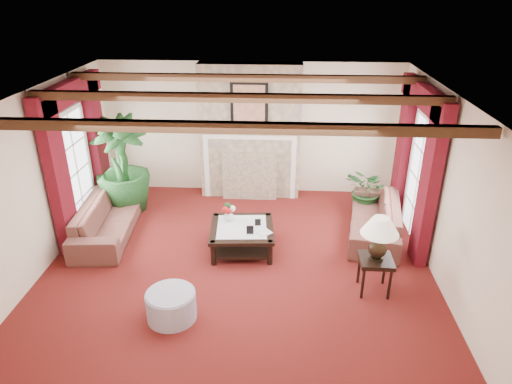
# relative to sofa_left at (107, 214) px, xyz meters

# --- Properties ---
(floor) EXTENTS (6.00, 6.00, 0.00)m
(floor) POSITION_rel_sofa_left_xyz_m (2.38, -0.67, -0.41)
(floor) COLOR #51120E
(floor) RESTS_ON ground
(ceiling) EXTENTS (6.00, 6.00, 0.00)m
(ceiling) POSITION_rel_sofa_left_xyz_m (2.38, -0.67, 2.29)
(ceiling) COLOR white
(ceiling) RESTS_ON floor
(back_wall) EXTENTS (6.00, 0.02, 2.70)m
(back_wall) POSITION_rel_sofa_left_xyz_m (2.38, 2.08, 0.94)
(back_wall) COLOR beige
(back_wall) RESTS_ON ground
(left_wall) EXTENTS (0.02, 5.50, 2.70)m
(left_wall) POSITION_rel_sofa_left_xyz_m (-0.62, -0.67, 0.94)
(left_wall) COLOR beige
(left_wall) RESTS_ON ground
(right_wall) EXTENTS (0.02, 5.50, 2.70)m
(right_wall) POSITION_rel_sofa_left_xyz_m (5.38, -0.67, 0.94)
(right_wall) COLOR beige
(right_wall) RESTS_ON ground
(ceiling_beams) EXTENTS (6.00, 3.00, 0.12)m
(ceiling_beams) POSITION_rel_sofa_left_xyz_m (2.38, -0.67, 2.23)
(ceiling_beams) COLOR #372111
(ceiling_beams) RESTS_ON ceiling
(fireplace) EXTENTS (2.00, 0.52, 2.70)m
(fireplace) POSITION_rel_sofa_left_xyz_m (2.38, 1.88, 2.29)
(fireplace) COLOR tan
(fireplace) RESTS_ON ground
(french_door_left) EXTENTS (0.10, 1.10, 2.16)m
(french_door_left) POSITION_rel_sofa_left_xyz_m (-0.59, 0.33, 1.72)
(french_door_left) COLOR white
(french_door_left) RESTS_ON ground
(french_door_right) EXTENTS (0.10, 1.10, 2.16)m
(french_door_right) POSITION_rel_sofa_left_xyz_m (5.35, 0.33, 1.72)
(french_door_right) COLOR white
(french_door_right) RESTS_ON ground
(curtains_left) EXTENTS (0.20, 2.40, 2.55)m
(curtains_left) POSITION_rel_sofa_left_xyz_m (-0.48, 0.33, 2.14)
(curtains_left) COLOR #520B14
(curtains_left) RESTS_ON ground
(curtains_right) EXTENTS (0.20, 2.40, 2.55)m
(curtains_right) POSITION_rel_sofa_left_xyz_m (5.24, 0.33, 2.14)
(curtains_right) COLOR #520B14
(curtains_right) RESTS_ON ground
(sofa_left) EXTENTS (2.21, 0.98, 0.82)m
(sofa_left) POSITION_rel_sofa_left_xyz_m (0.00, 0.00, 0.00)
(sofa_left) COLOR #3F111E
(sofa_left) RESTS_ON ground
(sofa_right) EXTENTS (2.29, 1.31, 0.81)m
(sofa_right) POSITION_rel_sofa_left_xyz_m (4.68, 0.33, -0.00)
(sofa_right) COLOR #3F111E
(sofa_right) RESTS_ON ground
(potted_palm) EXTENTS (1.51, 2.12, 1.04)m
(potted_palm) POSITION_rel_sofa_left_xyz_m (0.01, 0.99, 0.11)
(potted_palm) COLOR black
(potted_palm) RESTS_ON ground
(small_plant) EXTENTS (1.66, 1.67, 0.70)m
(small_plant) POSITION_rel_sofa_left_xyz_m (4.68, 1.17, -0.06)
(small_plant) COLOR black
(small_plant) RESTS_ON ground
(coffee_table) EXTENTS (1.10, 1.10, 0.42)m
(coffee_table) POSITION_rel_sofa_left_xyz_m (2.39, -0.35, -0.20)
(coffee_table) COLOR black
(coffee_table) RESTS_ON ground
(side_table) EXTENTS (0.59, 0.59, 0.55)m
(side_table) POSITION_rel_sofa_left_xyz_m (4.39, -1.35, -0.14)
(side_table) COLOR black
(side_table) RESTS_ON ground
(ottoman) EXTENTS (0.66, 0.66, 0.39)m
(ottoman) POSITION_rel_sofa_left_xyz_m (1.60, -2.10, -0.22)
(ottoman) COLOR gray
(ottoman) RESTS_ON ground
(table_lamp) EXTENTS (0.53, 0.53, 0.67)m
(table_lamp) POSITION_rel_sofa_left_xyz_m (4.39, -1.35, 0.47)
(table_lamp) COLOR black
(table_lamp) RESTS_ON side_table
(flower_vase) EXTENTS (0.31, 0.31, 0.18)m
(flower_vase) POSITION_rel_sofa_left_xyz_m (2.15, -0.13, 0.10)
(flower_vase) COLOR silver
(flower_vase) RESTS_ON coffee_table
(book) EXTENTS (0.23, 0.23, 0.29)m
(book) POSITION_rel_sofa_left_xyz_m (2.66, -0.56, 0.16)
(book) COLOR black
(book) RESTS_ON coffee_table
(photo_frame_a) EXTENTS (0.12, 0.03, 0.15)m
(photo_frame_a) POSITION_rel_sofa_left_xyz_m (2.54, -0.57, 0.09)
(photo_frame_a) COLOR black
(photo_frame_a) RESTS_ON coffee_table
(photo_frame_b) EXTENTS (0.10, 0.03, 0.13)m
(photo_frame_b) POSITION_rel_sofa_left_xyz_m (2.65, -0.29, 0.07)
(photo_frame_b) COLOR black
(photo_frame_b) RESTS_ON coffee_table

